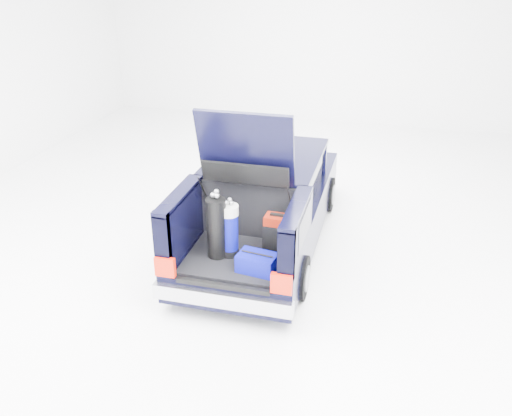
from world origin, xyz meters
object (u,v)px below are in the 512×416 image
(black_golf_bag, at_px, (217,228))
(blue_duffel, at_px, (257,262))
(blue_golf_bag, at_px, (230,230))
(car, at_px, (266,202))
(red_suitcase, at_px, (278,235))

(black_golf_bag, distance_m, blue_duffel, 0.71)
(black_golf_bag, distance_m, blue_golf_bag, 0.18)
(car, relative_size, blue_duffel, 8.88)
(blue_golf_bag, xyz_separation_m, blue_duffel, (0.45, -0.29, -0.25))
(red_suitcase, distance_m, blue_golf_bag, 0.64)
(blue_duffel, bearing_deg, car, 108.77)
(red_suitcase, height_order, blue_golf_bag, blue_golf_bag)
(red_suitcase, relative_size, blue_duffel, 1.11)
(car, bearing_deg, black_golf_bag, -98.90)
(car, relative_size, red_suitcase, 7.97)
(red_suitcase, height_order, blue_duffel, red_suitcase)
(car, bearing_deg, blue_golf_bag, -93.89)
(black_golf_bag, relative_size, blue_golf_bag, 1.14)
(red_suitcase, bearing_deg, blue_duffel, -106.48)
(black_golf_bag, height_order, blue_duffel, black_golf_bag)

